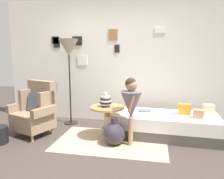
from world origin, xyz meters
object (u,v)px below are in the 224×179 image
daybed (162,125)px  vase_striped (106,101)px  demijohn_near (114,134)px  side_table (107,115)px  book_on_daybed (145,111)px  floor_lamp (69,51)px  armchair (36,111)px  person_child (131,103)px

daybed → vase_striped: size_ratio=8.02×
daybed → demijohn_near: bearing=-145.1°
side_table → book_on_daybed: bearing=34.1°
floor_lamp → demijohn_near: 1.95m
armchair → daybed: size_ratio=0.50×
book_on_daybed → daybed: bearing=-21.4°
vase_striped → book_on_daybed: (0.64, 0.43, -0.25)m
person_child → book_on_daybed: size_ratio=4.95×
book_on_daybed → vase_striped: bearing=-146.0°
book_on_daybed → armchair: bearing=-166.7°
armchair → daybed: (2.26, 0.33, -0.24)m
person_child → book_on_daybed: (0.19, 0.60, -0.28)m
armchair → side_table: (1.32, 0.04, -0.03)m
daybed → armchair: bearing=-171.6°
side_table → vase_striped: (-0.03, -0.02, 0.26)m
side_table → floor_lamp: floor_lamp is taller
vase_striped → side_table: bearing=32.7°
armchair → floor_lamp: floor_lamp is taller
floor_lamp → book_on_daybed: (1.55, -0.24, -1.10)m
daybed → side_table: size_ratio=3.27×
floor_lamp → daybed: bearing=-11.1°
demijohn_near → armchair: bearing=172.0°
armchair → book_on_daybed: armchair is taller
floor_lamp → book_on_daybed: size_ratio=7.94×
vase_striped → demijohn_near: size_ratio=0.54×
vase_striped → floor_lamp: 1.42m
floor_lamp → book_on_daybed: floor_lamp is taller
person_child → side_table: bearing=156.5°
daybed → book_on_daybed: book_on_daybed is taller
side_table → armchair: bearing=-178.2°
floor_lamp → demijohn_near: floor_lamp is taller
vase_striped → daybed: bearing=17.6°
vase_striped → floor_lamp: (-0.91, 0.68, 0.85)m
daybed → side_table: side_table is taller
floor_lamp → person_child: 1.80m
armchair → floor_lamp: (0.39, 0.70, 1.07)m
armchair → side_table: 1.32m
daybed → vase_striped: bearing=-162.4°
side_table → book_on_daybed: 0.75m
armchair → person_child: (1.75, -0.14, 0.25)m
side_table → person_child: size_ratio=0.54×
floor_lamp → demijohn_near: bearing=-39.7°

